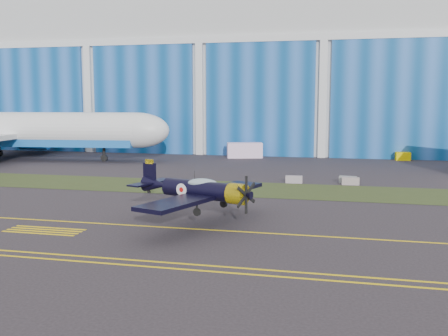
# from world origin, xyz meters

# --- Properties ---
(ground) EXTENTS (260.00, 260.00, 0.00)m
(ground) POSITION_xyz_m (0.00, 0.00, 0.00)
(ground) COLOR #332C31
(ground) RESTS_ON ground
(grass_median) EXTENTS (260.00, 10.00, 0.02)m
(grass_median) POSITION_xyz_m (0.00, 14.00, 0.02)
(grass_median) COLOR #475128
(grass_median) RESTS_ON ground
(hangar) EXTENTS (220.00, 45.70, 30.00)m
(hangar) POSITION_xyz_m (0.00, 71.79, 14.96)
(hangar) COLOR silver
(hangar) RESTS_ON ground
(taxiway_centreline) EXTENTS (200.00, 0.20, 0.02)m
(taxiway_centreline) POSITION_xyz_m (0.00, -5.00, 0.01)
(taxiway_centreline) COLOR yellow
(taxiway_centreline) RESTS_ON ground
(edge_line_near) EXTENTS (80.00, 0.20, 0.02)m
(edge_line_near) POSITION_xyz_m (0.00, -14.50, 0.01)
(edge_line_near) COLOR yellow
(edge_line_near) RESTS_ON ground
(edge_line_far) EXTENTS (80.00, 0.20, 0.02)m
(edge_line_far) POSITION_xyz_m (0.00, -13.50, 0.01)
(edge_line_far) COLOR yellow
(edge_line_far) RESTS_ON ground
(hold_short_ladder) EXTENTS (6.00, 2.40, 0.02)m
(hold_short_ladder) POSITION_xyz_m (-18.00, -8.10, 0.01)
(hold_short_ladder) COLOR yellow
(hold_short_ladder) RESTS_ON ground
(warbird) EXTENTS (15.66, 17.17, 4.19)m
(warbird) POSITION_xyz_m (-7.15, -3.46, 2.82)
(warbird) COLOR black
(warbird) RESTS_ON ground
(shipping_container) EXTENTS (6.46, 4.01, 2.61)m
(shipping_container) POSITION_xyz_m (-12.96, 45.79, 1.31)
(shipping_container) COLOR #F7CFFE
(shipping_container) RESTS_ON ground
(tug) EXTENTS (2.44, 1.65, 1.36)m
(tug) POSITION_xyz_m (13.35, 47.89, 0.68)
(tug) COLOR #F6D700
(tug) RESTS_ON ground
(barrier_a) EXTENTS (2.05, 0.78, 0.90)m
(barrier_a) POSITION_xyz_m (-1.81, 19.45, 0.45)
(barrier_a) COLOR #998A96
(barrier_a) RESTS_ON ground
(barrier_b) EXTENTS (2.07, 0.92, 0.90)m
(barrier_b) POSITION_xyz_m (4.48, 20.59, 0.45)
(barrier_b) COLOR gray
(barrier_b) RESTS_ON ground
(barrier_c) EXTENTS (2.02, 0.66, 0.90)m
(barrier_c) POSITION_xyz_m (4.80, 19.64, 0.45)
(barrier_c) COLOR gray
(barrier_c) RESTS_ON ground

